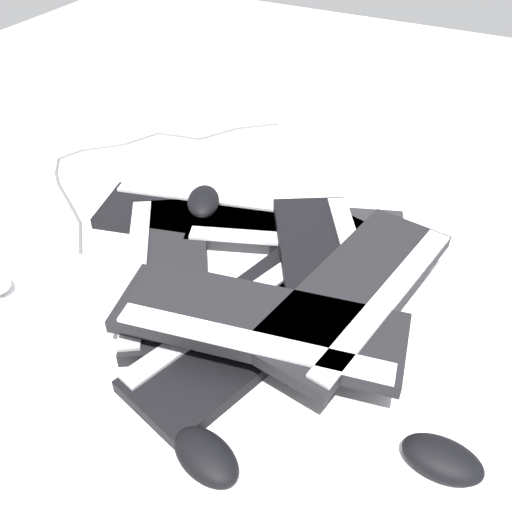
# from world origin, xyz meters

# --- Properties ---
(ground_plane) EXTENTS (3.20, 3.20, 0.00)m
(ground_plane) POSITION_xyz_m (0.00, 0.00, 0.00)
(ground_plane) COLOR white
(keyboard_0) EXTENTS (0.25, 0.46, 0.03)m
(keyboard_0) POSITION_xyz_m (0.00, -0.01, 0.01)
(keyboard_0) COLOR black
(keyboard_0) RESTS_ON ground
(keyboard_1) EXTENTS (0.46, 0.29, 0.03)m
(keyboard_1) POSITION_xyz_m (-0.06, 0.13, 0.01)
(keyboard_1) COLOR #232326
(keyboard_1) RESTS_ON ground
(keyboard_2) EXTENTS (0.46, 0.25, 0.03)m
(keyboard_2) POSITION_xyz_m (-0.26, 0.08, 0.01)
(keyboard_2) COLOR black
(keyboard_2) RESTS_ON ground
(keyboard_3) EXTENTS (0.37, 0.45, 0.03)m
(keyboard_3) POSITION_xyz_m (-0.23, -0.10, 0.01)
(keyboard_3) COLOR black
(keyboard_3) RESTS_ON ground
(keyboard_4) EXTENTS (0.27, 0.46, 0.03)m
(keyboard_4) POSITION_xyz_m (-0.02, -0.17, 0.01)
(keyboard_4) COLOR black
(keyboard_4) RESTS_ON ground
(keyboard_5) EXTENTS (0.46, 0.24, 0.03)m
(keyboard_5) POSITION_xyz_m (-0.01, -0.17, 0.04)
(keyboard_5) COLOR black
(keyboard_5) RESTS_ON keyboard_4
(keyboard_6) EXTENTS (0.35, 0.46, 0.03)m
(keyboard_6) POSITION_xyz_m (0.05, -0.00, 0.04)
(keyboard_6) COLOR black
(keyboard_6) RESTS_ON keyboard_0
(keyboard_7) EXTENTS (0.22, 0.46, 0.03)m
(keyboard_7) POSITION_xyz_m (0.13, -0.06, 0.07)
(keyboard_7) COLOR black
(keyboard_7) RESTS_ON keyboard_6
(keyboard_8) EXTENTS (0.46, 0.23, 0.03)m
(keyboard_8) POSITION_xyz_m (0.02, -0.20, 0.07)
(keyboard_8) COLOR black
(keyboard_8) RESTS_ON keyboard_5
(mouse_0) EXTENTS (0.11, 0.13, 0.04)m
(mouse_0) POSITION_xyz_m (-0.26, 0.08, 0.05)
(mouse_0) COLOR black
(mouse_0) RESTS_ON keyboard_2
(mouse_1) EXTENTS (0.11, 0.07, 0.04)m
(mouse_1) POSITION_xyz_m (0.33, -0.26, 0.02)
(mouse_1) COLOR black
(mouse_1) RESTS_ON ground
(mouse_2) EXTENTS (0.13, 0.10, 0.04)m
(mouse_2) POSITION_xyz_m (0.04, -0.40, 0.02)
(mouse_2) COLOR black
(mouse_2) RESTS_ON ground
(cable_0) EXTENTS (0.41, 0.70, 0.01)m
(cable_0) POSITION_xyz_m (-0.54, 0.22, 0.00)
(cable_0) COLOR #59595B
(cable_0) RESTS_ON ground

